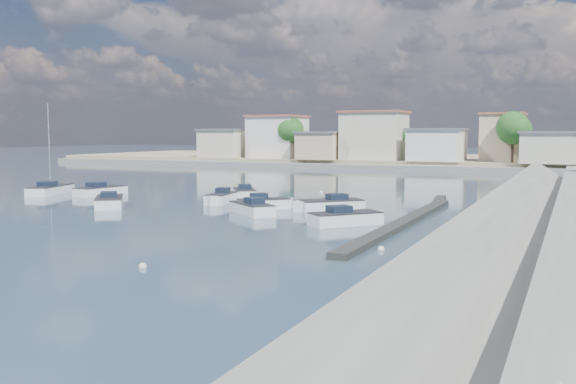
% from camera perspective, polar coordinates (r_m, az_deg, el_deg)
% --- Properties ---
extents(ground, '(400.00, 400.00, 0.00)m').
position_cam_1_polar(ground, '(73.04, 10.65, 0.50)').
color(ground, '#273A4E').
rests_on(ground, ground).
extents(breakwater, '(2.00, 31.02, 0.35)m').
position_cam_1_polar(breakwater, '(45.00, 11.02, -2.20)').
color(breakwater, black).
rests_on(breakwater, ground).
extents(far_shore_land, '(160.00, 40.00, 1.40)m').
position_cam_1_polar(far_shore_land, '(124.06, 16.31, 2.62)').
color(far_shore_land, gray).
rests_on(far_shore_land, ground).
extents(far_shore_quay, '(160.00, 2.50, 0.80)m').
position_cam_1_polar(far_shore_quay, '(103.34, 14.70, 2.01)').
color(far_shore_quay, slate).
rests_on(far_shore_quay, ground).
extents(far_town, '(113.01, 12.80, 8.35)m').
position_cam_1_polar(far_town, '(107.89, 20.92, 4.37)').
color(far_town, beige).
rests_on(far_town, far_shore_land).
extents(shore_trees, '(74.56, 38.32, 7.92)m').
position_cam_1_polar(shore_trees, '(99.27, 19.27, 5.12)').
color(shore_trees, '#38281E').
rests_on(shore_trees, ground).
extents(motorboat_a, '(4.75, 5.35, 1.48)m').
position_cam_1_polar(motorboat_a, '(53.90, -15.59, -0.86)').
color(motorboat_a, white).
rests_on(motorboat_a, ground).
extents(motorboat_b, '(3.93, 4.03, 1.48)m').
position_cam_1_polar(motorboat_b, '(50.28, -1.93, -1.09)').
color(motorboat_b, white).
rests_on(motorboat_b, ground).
extents(motorboat_c, '(4.70, 4.29, 1.48)m').
position_cam_1_polar(motorboat_c, '(47.25, -3.35, -1.51)').
color(motorboat_c, white).
rests_on(motorboat_c, ground).
extents(motorboat_d, '(4.98, 4.85, 1.48)m').
position_cam_1_polar(motorboat_d, '(49.39, 3.53, -1.22)').
color(motorboat_d, white).
rests_on(motorboat_d, ground).
extents(motorboat_e, '(2.85, 5.82, 1.48)m').
position_cam_1_polar(motorboat_e, '(64.27, -16.13, 0.09)').
color(motorboat_e, white).
rests_on(motorboat_e, ground).
extents(motorboat_f, '(3.94, 4.69, 1.48)m').
position_cam_1_polar(motorboat_f, '(59.54, -3.93, -0.11)').
color(motorboat_f, white).
rests_on(motorboat_f, ground).
extents(motorboat_g, '(2.30, 4.72, 1.48)m').
position_cam_1_polar(motorboat_g, '(54.74, -6.04, -0.60)').
color(motorboat_g, white).
rests_on(motorboat_g, ground).
extents(motorboat_h, '(4.52, 4.79, 1.48)m').
position_cam_1_polar(motorboat_h, '(41.93, 5.43, -2.38)').
color(motorboat_h, white).
rests_on(motorboat_h, ground).
extents(sailboat, '(3.76, 6.74, 9.00)m').
position_cam_1_polar(sailboat, '(67.05, -20.24, 0.20)').
color(sailboat, white).
rests_on(sailboat, ground).
extents(mooring_buoys, '(19.36, 42.74, 0.36)m').
position_cam_1_polar(mooring_buoys, '(47.32, 9.58, -1.96)').
color(mooring_buoys, white).
rests_on(mooring_buoys, ground).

